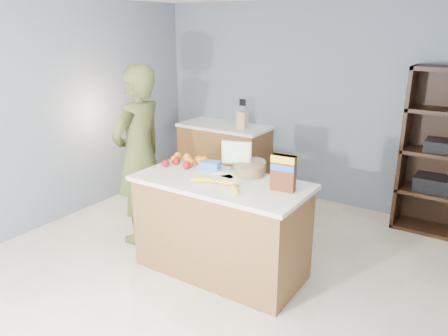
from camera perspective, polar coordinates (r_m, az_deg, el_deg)
The scene contains 15 objects.
floor at distance 4.02m, azimuth -2.83°, elevation -15.03°, with size 4.50×5.00×0.02m, color beige.
walls at distance 3.41m, azimuth -3.26°, elevation 8.92°, with size 4.52×5.02×2.51m.
counter_peninsula at distance 4.02m, azimuth -0.39°, elevation -8.13°, with size 1.56×0.76×0.90m.
back_cabinet at distance 6.11m, azimuth 0.07°, elevation 1.55°, with size 1.24×0.62×0.90m.
shelving_unit at distance 5.24m, azimuth 27.13°, elevation 1.40°, with size 0.90×0.40×1.80m.
person at distance 4.56m, azimuth -11.01°, elevation 1.56°, with size 0.67×0.44×1.84m, color #404921.
knife_block at distance 5.77m, azimuth 2.41°, elevation 6.35°, with size 0.12×0.10×0.31m.
envelopes at distance 3.91m, azimuth 0.40°, elevation -1.16°, with size 0.33×0.22×0.00m.
bananas at distance 3.71m, azimuth -0.89°, elevation -1.93°, with size 0.55×0.24×0.05m.
apples at distance 4.21m, azimuth -6.27°, elevation 0.63°, with size 0.28×0.18×0.07m.
oranges at distance 4.30m, azimuth -4.60°, elevation 1.10°, with size 0.38×0.23×0.08m.
blue_carton at distance 4.11m, azimuth -1.85°, elevation 0.33°, with size 0.18×0.12×0.08m, color blue.
salad_bowl at distance 3.96m, azimuth 3.34°, elevation -0.08°, with size 0.30×0.30×0.13m.
tv at distance 4.06m, azimuth 1.66°, elevation 1.86°, with size 0.28×0.12×0.28m.
cereal_box at distance 3.57m, azimuth 7.77°, elevation -0.29°, with size 0.21×0.09×0.30m.
Camera 1 is at (2.00, -2.70, 2.20)m, focal length 35.00 mm.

